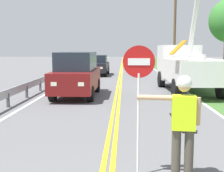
{
  "coord_description": "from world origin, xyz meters",
  "views": [
    {
      "loc": [
        0.3,
        -1.97,
        2.28
      ],
      "look_at": [
        -0.05,
        6.73,
        1.2
      ],
      "focal_mm": 48.88,
      "sensor_mm": 36.0,
      "label": 1
    }
  ],
  "objects_px": {
    "utility_bucket_truck": "(186,64)",
    "flagger_worker": "(183,120)",
    "stop_sign_paddle": "(139,81)",
    "oncoming_sedan_second": "(97,65)",
    "utility_pole_mid": "(175,27)",
    "oncoming_suv_nearest": "(77,74)",
    "traffic_cone_lead": "(189,120)",
    "traffic_cone_mid": "(176,106)"
  },
  "relations": [
    {
      "from": "traffic_cone_lead",
      "to": "traffic_cone_mid",
      "type": "height_order",
      "value": "same"
    },
    {
      "from": "oncoming_suv_nearest",
      "to": "traffic_cone_lead",
      "type": "height_order",
      "value": "oncoming_suv_nearest"
    },
    {
      "from": "flagger_worker",
      "to": "traffic_cone_lead",
      "type": "height_order",
      "value": "flagger_worker"
    },
    {
      "from": "oncoming_suv_nearest",
      "to": "utility_pole_mid",
      "type": "xyz_separation_m",
      "value": [
        7.79,
        19.94,
        3.55
      ]
    },
    {
      "from": "stop_sign_paddle",
      "to": "utility_bucket_truck",
      "type": "height_order",
      "value": "utility_bucket_truck"
    },
    {
      "from": "stop_sign_paddle",
      "to": "oncoming_suv_nearest",
      "type": "relative_size",
      "value": 0.5
    },
    {
      "from": "utility_bucket_truck",
      "to": "flagger_worker",
      "type": "bearing_deg",
      "value": -101.56
    },
    {
      "from": "utility_pole_mid",
      "to": "traffic_cone_lead",
      "type": "distance_m",
      "value": 26.63
    },
    {
      "from": "oncoming_suv_nearest",
      "to": "oncoming_sedan_second",
      "type": "xyz_separation_m",
      "value": [
        -0.06,
        11.5,
        -0.23
      ]
    },
    {
      "from": "utility_bucket_truck",
      "to": "oncoming_suv_nearest",
      "type": "height_order",
      "value": "utility_bucket_truck"
    },
    {
      "from": "oncoming_suv_nearest",
      "to": "stop_sign_paddle",
      "type": "bearing_deg",
      "value": -74.51
    },
    {
      "from": "flagger_worker",
      "to": "traffic_cone_lead",
      "type": "distance_m",
      "value": 3.23
    },
    {
      "from": "stop_sign_paddle",
      "to": "utility_pole_mid",
      "type": "xyz_separation_m",
      "value": [
        5.29,
        28.99,
        2.9
      ]
    },
    {
      "from": "flagger_worker",
      "to": "oncoming_sedan_second",
      "type": "distance_m",
      "value": 20.9
    },
    {
      "from": "utility_pole_mid",
      "to": "traffic_cone_lead",
      "type": "bearing_deg",
      "value": -98.22
    },
    {
      "from": "oncoming_suv_nearest",
      "to": "traffic_cone_mid",
      "type": "xyz_separation_m",
      "value": [
        4.04,
        -4.02,
        -0.72
      ]
    },
    {
      "from": "oncoming_sedan_second",
      "to": "stop_sign_paddle",
      "type": "bearing_deg",
      "value": -82.87
    },
    {
      "from": "traffic_cone_mid",
      "to": "oncoming_suv_nearest",
      "type": "bearing_deg",
      "value": 135.17
    },
    {
      "from": "flagger_worker",
      "to": "oncoming_sedan_second",
      "type": "relative_size",
      "value": 0.44
    },
    {
      "from": "stop_sign_paddle",
      "to": "oncoming_sedan_second",
      "type": "bearing_deg",
      "value": 97.13
    },
    {
      "from": "utility_pole_mid",
      "to": "traffic_cone_mid",
      "type": "xyz_separation_m",
      "value": [
        -3.75,
        -23.96,
        -4.28
      ]
    },
    {
      "from": "stop_sign_paddle",
      "to": "oncoming_suv_nearest",
      "type": "distance_m",
      "value": 9.42
    },
    {
      "from": "oncoming_suv_nearest",
      "to": "utility_pole_mid",
      "type": "height_order",
      "value": "utility_pole_mid"
    },
    {
      "from": "flagger_worker",
      "to": "traffic_cone_lead",
      "type": "xyz_separation_m",
      "value": [
        0.76,
        3.06,
        -0.71
      ]
    },
    {
      "from": "flagger_worker",
      "to": "traffic_cone_mid",
      "type": "relative_size",
      "value": 2.61
    },
    {
      "from": "utility_bucket_truck",
      "to": "oncoming_suv_nearest",
      "type": "bearing_deg",
      "value": -160.05
    },
    {
      "from": "flagger_worker",
      "to": "stop_sign_paddle",
      "type": "distance_m",
      "value": 1.02
    },
    {
      "from": "oncoming_sedan_second",
      "to": "traffic_cone_lead",
      "type": "xyz_separation_m",
      "value": [
        4.1,
        -17.57,
        -0.5
      ]
    },
    {
      "from": "flagger_worker",
      "to": "utility_bucket_truck",
      "type": "relative_size",
      "value": 0.27
    },
    {
      "from": "utility_bucket_truck",
      "to": "traffic_cone_lead",
      "type": "height_order",
      "value": "utility_bucket_truck"
    },
    {
      "from": "oncoming_sedan_second",
      "to": "traffic_cone_mid",
      "type": "xyz_separation_m",
      "value": [
        4.11,
        -15.52,
        -0.5
      ]
    },
    {
      "from": "utility_pole_mid",
      "to": "traffic_cone_mid",
      "type": "distance_m",
      "value": 24.63
    },
    {
      "from": "stop_sign_paddle",
      "to": "oncoming_sedan_second",
      "type": "distance_m",
      "value": 20.73
    },
    {
      "from": "utility_pole_mid",
      "to": "flagger_worker",
      "type": "bearing_deg",
      "value": -98.84
    },
    {
      "from": "stop_sign_paddle",
      "to": "utility_bucket_truck",
      "type": "xyz_separation_m",
      "value": [
        3.05,
        11.07,
        -0.27
      ]
    },
    {
      "from": "oncoming_suv_nearest",
      "to": "utility_bucket_truck",
      "type": "bearing_deg",
      "value": 19.95
    },
    {
      "from": "stop_sign_paddle",
      "to": "oncoming_sedan_second",
      "type": "relative_size",
      "value": 0.56
    },
    {
      "from": "flagger_worker",
      "to": "oncoming_sedan_second",
      "type": "bearing_deg",
      "value": 99.19
    },
    {
      "from": "oncoming_suv_nearest",
      "to": "oncoming_sedan_second",
      "type": "bearing_deg",
      "value": 90.31
    },
    {
      "from": "flagger_worker",
      "to": "traffic_cone_lead",
      "type": "bearing_deg",
      "value": 76.04
    },
    {
      "from": "flagger_worker",
      "to": "oncoming_suv_nearest",
      "type": "xyz_separation_m",
      "value": [
        -3.27,
        9.13,
        0.01
      ]
    },
    {
      "from": "traffic_cone_mid",
      "to": "traffic_cone_lead",
      "type": "bearing_deg",
      "value": -90.25
    }
  ]
}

